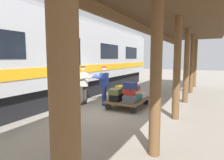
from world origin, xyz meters
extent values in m
plane|color=gray|center=(0.00, 0.00, 0.00)|extent=(60.00, 60.00, 0.00)
cylinder|color=brown|center=(-2.20, -8.27, 1.70)|extent=(0.24, 0.24, 3.40)
cylinder|color=brown|center=(-2.20, -5.51, 1.70)|extent=(0.24, 0.24, 3.40)
cylinder|color=brown|center=(-2.20, -2.76, 1.70)|extent=(0.24, 0.24, 3.40)
cylinder|color=brown|center=(-2.20, 0.00, 1.70)|extent=(0.24, 0.24, 3.40)
cylinder|color=brown|center=(-2.20, 2.76, 1.70)|extent=(0.24, 0.24, 3.40)
cylinder|color=brown|center=(-2.20, 5.51, 1.70)|extent=(0.24, 0.24, 3.40)
cube|color=#432E1A|center=(-2.20, 0.00, 3.48)|extent=(3.20, 17.33, 0.16)
cube|color=brown|center=(-0.65, 0.00, 3.25)|extent=(0.08, 17.33, 0.30)
cube|color=#B7BABF|center=(3.63, 0.00, 2.35)|extent=(3.00, 19.74, 2.90)
cube|color=black|center=(3.63, 0.00, 0.45)|extent=(2.55, 18.76, 0.90)
cube|color=#99999E|center=(3.63, 0.00, 3.90)|extent=(2.76, 19.35, 0.20)
cube|color=gold|center=(2.12, 0.00, 1.55)|extent=(0.03, 19.35, 0.36)
cube|color=black|center=(2.12, -6.91, 2.45)|extent=(0.02, 2.17, 0.84)
cube|color=black|center=(2.12, -3.46, 2.45)|extent=(0.02, 2.17, 0.84)
cube|color=black|center=(2.18, 0.00, 1.95)|extent=(0.12, 1.10, 2.00)
cube|color=brown|center=(-0.16, -0.73, 0.30)|extent=(1.35, 1.92, 0.07)
cylinder|color=black|center=(-0.70, 0.04, 0.13)|extent=(0.27, 0.05, 0.27)
cylinder|color=black|center=(0.38, 0.04, 0.13)|extent=(0.27, 0.05, 0.27)
cylinder|color=black|center=(-0.70, -1.49, 0.13)|extent=(0.27, 0.05, 0.27)
cylinder|color=black|center=(0.38, -1.49, 0.13)|extent=(0.27, 0.05, 0.27)
cube|color=brown|center=(0.14, -1.25, 0.47)|extent=(0.46, 0.51, 0.25)
cube|color=#CC6B23|center=(0.14, -0.73, 0.49)|extent=(0.39, 0.60, 0.30)
cube|color=#4C515B|center=(-0.47, -0.20, 0.49)|extent=(0.40, 0.59, 0.30)
cube|color=#1E666B|center=(-0.47, -0.73, 0.47)|extent=(0.43, 0.48, 0.25)
cube|color=black|center=(0.14, -0.20, 0.48)|extent=(0.46, 0.49, 0.28)
cube|color=#9EA0A5|center=(-0.47, -1.25, 0.45)|extent=(0.54, 0.49, 0.22)
cube|color=tan|center=(-0.44, -0.73, 0.66)|extent=(0.46, 0.57, 0.14)
cube|color=brown|center=(0.16, -0.16, 0.73)|extent=(0.48, 0.58, 0.22)
cube|color=#AD231E|center=(-0.44, -0.24, 0.75)|extent=(0.34, 0.43, 0.24)
cube|color=maroon|center=(-0.43, -0.76, 0.82)|extent=(0.38, 0.40, 0.18)
cube|color=navy|center=(-0.46, -0.20, 1.00)|extent=(0.49, 0.47, 0.26)
cube|color=gold|center=(0.18, -0.75, 0.76)|extent=(0.39, 0.50, 0.25)
cylinder|color=navy|center=(0.93, -0.68, 0.41)|extent=(0.16, 0.16, 0.82)
cylinder|color=navy|center=(0.88, -0.49, 0.41)|extent=(0.16, 0.16, 0.82)
cube|color=navy|center=(0.90, -0.58, 1.12)|extent=(0.41, 0.31, 0.60)
cylinder|color=tan|center=(0.90, -0.58, 1.45)|extent=(0.09, 0.09, 0.06)
sphere|color=tan|center=(0.90, -0.58, 1.59)|extent=(0.22, 0.22, 0.22)
cylinder|color=#A51919|center=(0.90, -0.58, 1.67)|extent=(0.21, 0.21, 0.06)
cylinder|color=navy|center=(1.16, -0.68, 1.22)|extent=(0.54, 0.24, 0.21)
cylinder|color=navy|center=(1.07, -0.37, 1.22)|extent=(0.54, 0.24, 0.21)
cylinder|color=#332D28|center=(1.81, -0.17, 0.41)|extent=(0.16, 0.16, 0.82)
cylinder|color=#332D28|center=(1.77, -0.37, 0.41)|extent=(0.16, 0.16, 0.82)
cube|color=silver|center=(1.79, -0.27, 1.12)|extent=(0.39, 0.28, 0.60)
cylinder|color=tan|center=(1.79, -0.27, 1.45)|extent=(0.09, 0.09, 0.06)
sphere|color=tan|center=(1.79, -0.27, 1.59)|extent=(0.22, 0.22, 0.22)
cylinder|color=#332D28|center=(1.79, -0.27, 1.67)|extent=(0.21, 0.21, 0.06)
cylinder|color=silver|center=(1.60, -0.07, 1.22)|extent=(0.54, 0.19, 0.21)
cylinder|color=silver|center=(1.55, -0.39, 1.22)|extent=(0.54, 0.19, 0.21)
camera|label=1|loc=(-3.18, 6.63, 2.05)|focal=30.73mm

